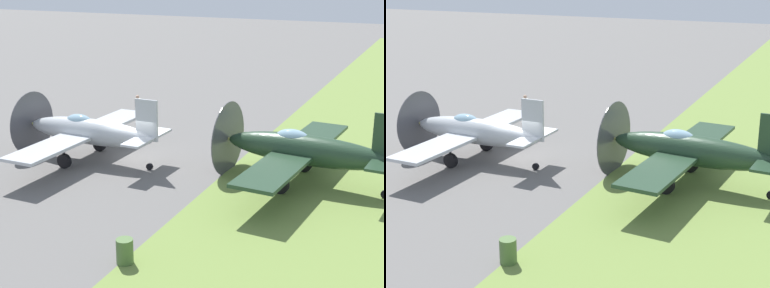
% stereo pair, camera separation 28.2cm
% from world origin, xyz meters
% --- Properties ---
extents(ground_plane, '(160.00, 160.00, 0.00)m').
position_xyz_m(ground_plane, '(0.00, 0.00, 0.00)').
color(ground_plane, '#605E5B').
extents(grass_verge, '(120.00, 11.00, 0.01)m').
position_xyz_m(grass_verge, '(0.00, -10.05, 0.00)').
color(grass_verge, olive).
rests_on(grass_verge, ground).
extents(airplane_lead, '(10.52, 8.36, 3.76)m').
position_xyz_m(airplane_lead, '(-0.58, 2.72, 1.58)').
color(airplane_lead, '#B2B7BC').
rests_on(airplane_lead, ground).
extents(airplane_wingman, '(11.19, 8.85, 3.98)m').
position_xyz_m(airplane_wingman, '(0.55, -8.34, 1.66)').
color(airplane_wingman, '#233D28').
rests_on(airplane_wingman, ground).
extents(ground_crew_mechanic, '(0.39, 0.55, 1.73)m').
position_xyz_m(ground_crew_mechanic, '(7.56, 4.25, 0.91)').
color(ground_crew_mechanic, '#9E998E').
rests_on(ground_crew_mechanic, ground).
extents(fuel_drum, '(0.60, 0.60, 0.90)m').
position_xyz_m(fuel_drum, '(-9.58, -4.69, 0.45)').
color(fuel_drum, '#476633').
rests_on(fuel_drum, ground).
extents(runway_marker_cone, '(0.36, 0.36, 0.44)m').
position_xyz_m(runway_marker_cone, '(8.25, -5.96, 0.22)').
color(runway_marker_cone, orange).
rests_on(runway_marker_cone, ground).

